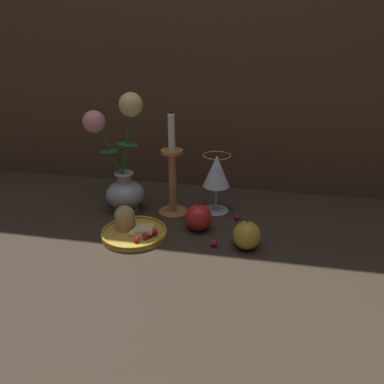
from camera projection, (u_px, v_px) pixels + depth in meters
The scene contains 9 objects.
ground_plane at pixel (175, 226), 1.02m from camera, with size 2.40×2.40×0.00m, color #33281E.
vase at pixel (122, 171), 1.06m from camera, with size 0.17×0.11×0.34m.
plate_with_pastries at pixel (132, 228), 0.97m from camera, with size 0.17×0.17×0.07m.
wine_glass at pixel (216, 173), 1.06m from camera, with size 0.08×0.08×0.17m.
candlestick at pixel (173, 180), 1.05m from camera, with size 0.08×0.08×0.30m.
apple_beside_vase at pixel (198, 217), 0.99m from camera, with size 0.07×0.07×0.08m.
apple_near_glass at pixel (247, 235), 0.91m from camera, with size 0.07×0.07×0.08m.
berry_near_plate at pixel (237, 217), 1.05m from camera, with size 0.02×0.02×0.02m, color #AD192D.
berry_front_center at pixel (214, 243), 0.92m from camera, with size 0.02×0.02×0.02m, color #AD192D.
Camera 1 is at (0.22, -0.87, 0.49)m, focal length 35.00 mm.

